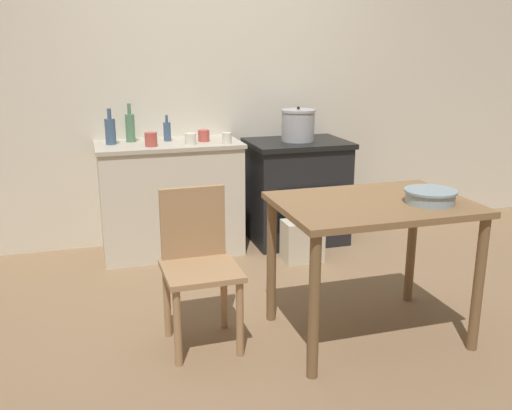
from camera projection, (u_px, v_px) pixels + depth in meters
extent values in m
plane|color=#896B4C|center=(276.00, 311.00, 3.55)|extent=(14.00, 14.00, 0.00)
cube|color=beige|center=(215.00, 86.00, 4.67)|extent=(8.00, 0.07, 2.55)
cube|color=beige|center=(171.00, 200.00, 4.49)|extent=(1.07, 0.55, 0.85)
cube|color=#B6AD9C|center=(168.00, 144.00, 4.37)|extent=(1.10, 0.58, 0.03)
cube|color=black|center=(296.00, 193.00, 4.77)|extent=(0.76, 0.59, 0.81)
cube|color=black|center=(297.00, 143.00, 4.66)|extent=(0.80, 0.63, 0.04)
cube|color=black|center=(310.00, 208.00, 4.51)|extent=(0.53, 0.01, 0.34)
cube|color=olive|center=(373.00, 204.00, 3.08)|extent=(1.03, 0.75, 0.03)
cylinder|color=brown|center=(314.00, 308.00, 2.75)|extent=(0.06, 0.06, 0.75)
cylinder|color=brown|center=(478.00, 285.00, 3.01)|extent=(0.06, 0.06, 0.75)
cylinder|color=brown|center=(271.00, 261.00, 3.35)|extent=(0.06, 0.06, 0.75)
cylinder|color=brown|center=(412.00, 245.00, 3.61)|extent=(0.06, 0.06, 0.75)
cube|color=#A87F56|center=(201.00, 271.00, 3.03)|extent=(0.41, 0.41, 0.03)
cube|color=#A87F56|center=(193.00, 222.00, 3.14)|extent=(0.36, 0.04, 0.40)
cylinder|color=#A87F56|center=(178.00, 328.00, 2.90)|extent=(0.04, 0.04, 0.43)
cylinder|color=#A87F56|center=(240.00, 319.00, 2.99)|extent=(0.04, 0.04, 0.43)
cylinder|color=#A87F56|center=(167.00, 301.00, 3.20)|extent=(0.04, 0.04, 0.43)
cylinder|color=#A87F56|center=(224.00, 294.00, 3.29)|extent=(0.04, 0.04, 0.43)
cube|color=beige|center=(302.00, 241.00, 4.36)|extent=(0.30, 0.21, 0.32)
cylinder|color=#A8A8AD|center=(298.00, 127.00, 4.61)|extent=(0.27, 0.27, 0.23)
cylinder|color=#A8A8AD|center=(298.00, 111.00, 4.58)|extent=(0.28, 0.28, 0.02)
sphere|color=black|center=(298.00, 108.00, 4.57)|extent=(0.02, 0.02, 0.02)
cylinder|color=#93A8B2|center=(430.00, 196.00, 3.02)|extent=(0.26, 0.26, 0.07)
cylinder|color=#8597A0|center=(431.00, 191.00, 3.02)|extent=(0.28, 0.28, 0.01)
cylinder|color=#517F5B|center=(130.00, 128.00, 4.37)|extent=(0.07, 0.07, 0.21)
cylinder|color=#517F5B|center=(129.00, 109.00, 4.33)|extent=(0.03, 0.03, 0.08)
cylinder|color=#3D5675|center=(110.00, 132.00, 4.25)|extent=(0.08, 0.08, 0.19)
cylinder|color=#3D5675|center=(109.00, 114.00, 4.22)|extent=(0.03, 0.03, 0.07)
cylinder|color=#3D5675|center=(167.00, 132.00, 4.41)|extent=(0.06, 0.06, 0.14)
cylinder|color=#3D5675|center=(167.00, 119.00, 4.39)|extent=(0.02, 0.02, 0.06)
cylinder|color=silver|center=(191.00, 139.00, 4.26)|extent=(0.08, 0.08, 0.08)
cylinder|color=#B74C42|center=(204.00, 136.00, 4.40)|extent=(0.09, 0.09, 0.09)
cylinder|color=#B74C42|center=(151.00, 139.00, 4.18)|extent=(0.09, 0.09, 0.10)
cylinder|color=silver|center=(227.00, 138.00, 4.29)|extent=(0.07, 0.07, 0.08)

